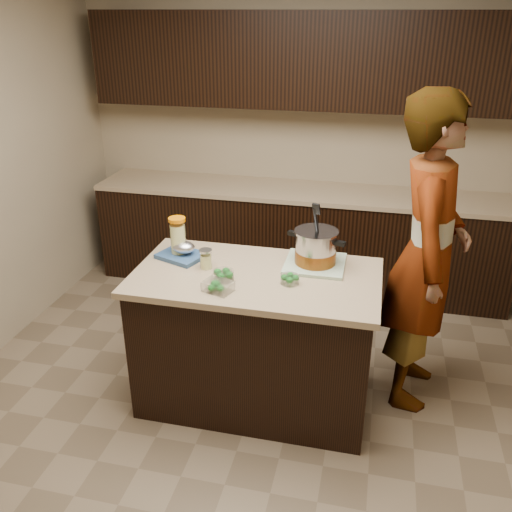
{
  "coord_description": "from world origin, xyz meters",
  "views": [
    {
      "loc": [
        0.64,
        -2.79,
        2.33
      ],
      "look_at": [
        0.0,
        0.0,
        1.02
      ],
      "focal_mm": 38.0,
      "sensor_mm": 36.0,
      "label": 1
    }
  ],
  "objects_px": {
    "island": "(256,338)",
    "person": "(427,256)",
    "stock_pot": "(316,249)",
    "lemonade_pitcher": "(178,239)"
  },
  "relations": [
    {
      "from": "stock_pot",
      "to": "lemonade_pitcher",
      "type": "bearing_deg",
      "value": -158.5
    },
    {
      "from": "stock_pot",
      "to": "lemonade_pitcher",
      "type": "xyz_separation_m",
      "value": [
        -0.86,
        -0.06,
        0.01
      ]
    },
    {
      "from": "island",
      "to": "person",
      "type": "height_order",
      "value": "person"
    },
    {
      "from": "person",
      "to": "lemonade_pitcher",
      "type": "bearing_deg",
      "value": 102.87
    },
    {
      "from": "lemonade_pitcher",
      "to": "person",
      "type": "relative_size",
      "value": 0.13
    },
    {
      "from": "stock_pot",
      "to": "lemonade_pitcher",
      "type": "relative_size",
      "value": 1.46
    },
    {
      "from": "island",
      "to": "stock_pot",
      "type": "xyz_separation_m",
      "value": [
        0.32,
        0.21,
        0.56
      ]
    },
    {
      "from": "island",
      "to": "person",
      "type": "relative_size",
      "value": 0.75
    },
    {
      "from": "lemonade_pitcher",
      "to": "person",
      "type": "bearing_deg",
      "value": 6.86
    },
    {
      "from": "stock_pot",
      "to": "person",
      "type": "bearing_deg",
      "value": 27.51
    }
  ]
}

